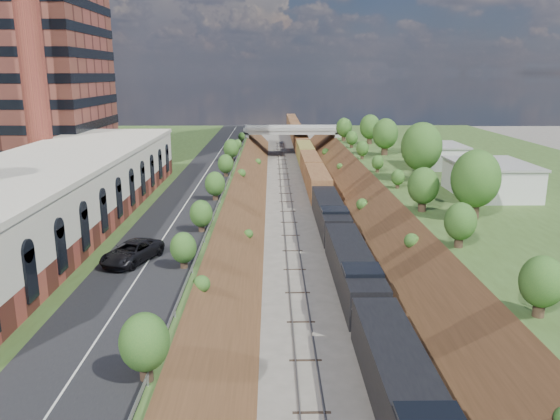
% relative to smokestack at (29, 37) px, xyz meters
% --- Properties ---
extents(platform_left, '(44.00, 180.00, 5.00)m').
position_rel_smokestack_xyz_m(platform_left, '(3.00, 4.00, -22.50)').
color(platform_left, '#395121').
rests_on(platform_left, ground).
extents(platform_right, '(44.00, 180.00, 5.00)m').
position_rel_smokestack_xyz_m(platform_right, '(69.00, 4.00, -22.50)').
color(platform_right, '#395121').
rests_on(platform_right, ground).
extents(embankment_left, '(10.00, 180.00, 10.00)m').
position_rel_smokestack_xyz_m(embankment_left, '(25.00, 4.00, -25.00)').
color(embankment_left, brown).
rests_on(embankment_left, ground).
extents(embankment_right, '(10.00, 180.00, 10.00)m').
position_rel_smokestack_xyz_m(embankment_right, '(47.00, 4.00, -25.00)').
color(embankment_right, brown).
rests_on(embankment_right, ground).
extents(rail_left_track, '(1.58, 180.00, 0.18)m').
position_rel_smokestack_xyz_m(rail_left_track, '(33.40, 4.00, -24.91)').
color(rail_left_track, gray).
rests_on(rail_left_track, ground).
extents(rail_right_track, '(1.58, 180.00, 0.18)m').
position_rel_smokestack_xyz_m(rail_right_track, '(38.60, 4.00, -24.91)').
color(rail_right_track, gray).
rests_on(rail_right_track, ground).
extents(road, '(8.00, 180.00, 0.10)m').
position_rel_smokestack_xyz_m(road, '(20.50, 4.00, -19.95)').
color(road, black).
rests_on(road, platform_left).
extents(guardrail, '(0.10, 171.00, 0.70)m').
position_rel_smokestack_xyz_m(guardrail, '(24.60, 3.80, -19.45)').
color(guardrail, '#99999E').
rests_on(guardrail, platform_left).
extents(commercial_building, '(14.30, 62.30, 7.00)m').
position_rel_smokestack_xyz_m(commercial_building, '(8.00, -18.00, -16.49)').
color(commercial_building, brown).
rests_on(commercial_building, platform_left).
extents(smokestack, '(3.20, 3.20, 40.00)m').
position_rel_smokestack_xyz_m(smokestack, '(0.00, 0.00, 0.00)').
color(smokestack, brown).
rests_on(smokestack, platform_left).
extents(overpass, '(24.50, 8.30, 7.40)m').
position_rel_smokestack_xyz_m(overpass, '(36.00, 66.00, -20.08)').
color(overpass, gray).
rests_on(overpass, ground).
extents(white_building_near, '(9.00, 12.00, 4.00)m').
position_rel_smokestack_xyz_m(white_building_near, '(59.50, -4.00, -18.00)').
color(white_building_near, silver).
rests_on(white_building_near, platform_right).
extents(white_building_far, '(8.00, 10.00, 3.60)m').
position_rel_smokestack_xyz_m(white_building_far, '(59.00, 18.00, -18.20)').
color(white_building_far, silver).
rests_on(white_building_far, platform_right).
extents(tree_right_large, '(5.25, 5.25, 7.61)m').
position_rel_smokestack_xyz_m(tree_right_large, '(53.00, -16.00, -15.62)').
color(tree_right_large, '#473323').
rests_on(tree_right_large, platform_right).
extents(tree_left_crest, '(2.45, 2.45, 3.55)m').
position_rel_smokestack_xyz_m(tree_left_crest, '(24.20, -36.00, -17.96)').
color(tree_left_crest, '#473323').
rests_on(tree_left_crest, platform_left).
extents(freight_train, '(3.30, 202.28, 4.86)m').
position_rel_smokestack_xyz_m(freight_train, '(38.60, 48.71, -22.22)').
color(freight_train, black).
rests_on(freight_train, ground).
extents(suv, '(4.94, 6.85, 1.73)m').
position_rel_smokestack_xyz_m(suv, '(19.22, -29.92, -19.03)').
color(suv, black).
rests_on(suv, road).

